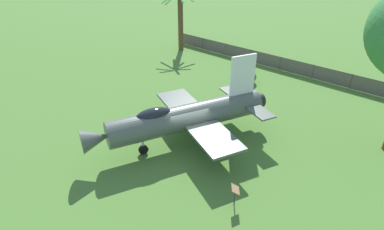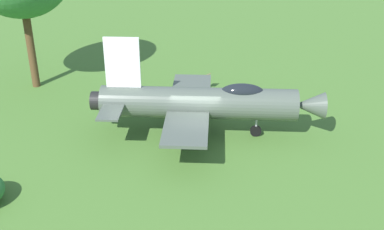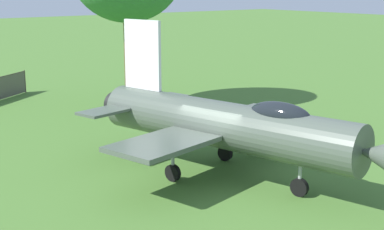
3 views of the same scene
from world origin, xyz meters
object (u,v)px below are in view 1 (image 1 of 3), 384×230
at_px(display_jet, 183,117).
at_px(info_plaque, 235,192).
at_px(palm_tree, 180,21).
at_px(shrub_near_fence, 246,76).

bearing_deg(display_jet, info_plaque, 90.99).
relative_size(display_jet, info_plaque, 10.60).
xyz_separation_m(palm_tree, shrub_near_fence, (-11.08, -4.06, -2.86)).
distance_m(display_jet, info_plaque, 6.13).
height_order(display_jet, info_plaque, display_jet).
bearing_deg(palm_tree, info_plaque, 175.43).
relative_size(display_jet, shrub_near_fence, 5.88).
distance_m(display_jet, shrub_near_fence, 11.46).
bearing_deg(info_plaque, shrub_near_fence, -22.98).
bearing_deg(display_jet, palm_tree, -113.03).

